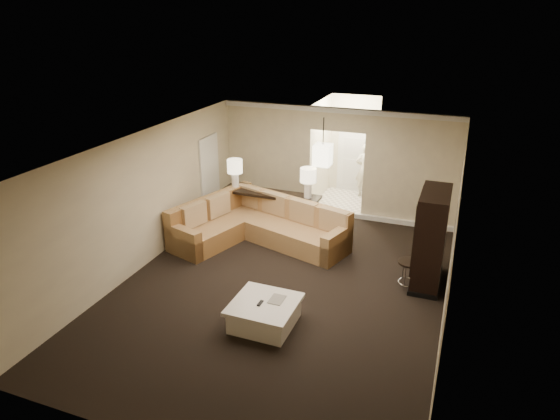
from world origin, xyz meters
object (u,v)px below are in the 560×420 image
at_px(coffee_table, 265,313).
at_px(drink_table, 409,269).
at_px(sectional_sofa, 257,226).
at_px(person, 366,167).
at_px(armoire, 430,240).
at_px(console_table, 271,207).

relative_size(coffee_table, drink_table, 1.98).
bearing_deg(sectional_sofa, drink_table, 3.92).
height_order(sectional_sofa, coffee_table, sectional_sofa).
bearing_deg(person, armoire, 111.53).
height_order(drink_table, person, person).
bearing_deg(coffee_table, console_table, 110.15).
relative_size(coffee_table, console_table, 0.45).
distance_m(sectional_sofa, person, 4.21).
distance_m(coffee_table, armoire, 3.52).
height_order(coffee_table, console_table, console_table).
bearing_deg(drink_table, person, 111.41).
xyz_separation_m(sectional_sofa, console_table, (0.02, 0.80, 0.16)).
relative_size(sectional_sofa, console_table, 1.60).
xyz_separation_m(armoire, drink_table, (-0.31, -0.33, -0.51)).
bearing_deg(sectional_sofa, armoire, 9.71).
bearing_deg(armoire, drink_table, -133.41).
relative_size(coffee_table, person, 0.64).
bearing_deg(coffee_table, person, 87.59).
relative_size(drink_table, person, 0.32).
bearing_deg(console_table, armoire, -18.06).
height_order(console_table, armoire, armoire).
height_order(sectional_sofa, person, person).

